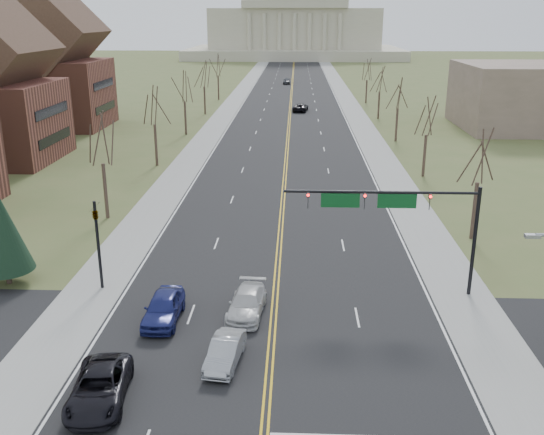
# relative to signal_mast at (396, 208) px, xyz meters

# --- Properties ---
(ground) EXTENTS (600.00, 600.00, 0.00)m
(ground) POSITION_rel_signal_mast_xyz_m (-7.45, -13.50, -5.76)
(ground) COLOR #4B5B2D
(ground) RESTS_ON ground
(road) EXTENTS (20.00, 380.00, 0.01)m
(road) POSITION_rel_signal_mast_xyz_m (-7.45, 96.50, -5.76)
(road) COLOR black
(road) RESTS_ON ground
(cross_road) EXTENTS (120.00, 14.00, 0.01)m
(cross_road) POSITION_rel_signal_mast_xyz_m (-7.45, -7.50, -5.76)
(cross_road) COLOR black
(cross_road) RESTS_ON ground
(sidewalk_left) EXTENTS (4.00, 380.00, 0.03)m
(sidewalk_left) POSITION_rel_signal_mast_xyz_m (-19.45, 96.50, -5.75)
(sidewalk_left) COLOR gray
(sidewalk_left) RESTS_ON ground
(sidewalk_right) EXTENTS (4.00, 380.00, 0.03)m
(sidewalk_right) POSITION_rel_signal_mast_xyz_m (4.55, 96.50, -5.75)
(sidewalk_right) COLOR gray
(sidewalk_right) RESTS_ON ground
(center_line) EXTENTS (0.42, 380.00, 0.01)m
(center_line) POSITION_rel_signal_mast_xyz_m (-7.45, 96.50, -5.75)
(center_line) COLOR gold
(center_line) RESTS_ON road
(edge_line_left) EXTENTS (0.15, 380.00, 0.01)m
(edge_line_left) POSITION_rel_signal_mast_xyz_m (-17.25, 96.50, -5.75)
(edge_line_left) COLOR silver
(edge_line_left) RESTS_ON road
(edge_line_right) EXTENTS (0.15, 380.00, 0.01)m
(edge_line_right) POSITION_rel_signal_mast_xyz_m (2.35, 96.50, -5.75)
(edge_line_right) COLOR silver
(edge_line_right) RESTS_ON road
(capitol) EXTENTS (90.00, 60.00, 50.00)m
(capitol) POSITION_rel_signal_mast_xyz_m (-7.45, 236.41, 8.44)
(capitol) COLOR #BCB69C
(capitol) RESTS_ON ground
(signal_mast) EXTENTS (12.12, 0.44, 7.20)m
(signal_mast) POSITION_rel_signal_mast_xyz_m (0.00, 0.00, 0.00)
(signal_mast) COLOR black
(signal_mast) RESTS_ON ground
(signal_left) EXTENTS (0.32, 0.36, 6.00)m
(signal_left) POSITION_rel_signal_mast_xyz_m (-18.95, 0.00, -2.05)
(signal_left) COLOR black
(signal_left) RESTS_ON ground
(tree_r_0) EXTENTS (3.74, 3.74, 8.50)m
(tree_r_0) POSITION_rel_signal_mast_xyz_m (8.05, 10.50, 0.79)
(tree_r_0) COLOR #32241D
(tree_r_0) RESTS_ON ground
(tree_l_0) EXTENTS (3.96, 3.96, 9.00)m
(tree_l_0) POSITION_rel_signal_mast_xyz_m (-22.95, 14.50, 1.18)
(tree_l_0) COLOR #32241D
(tree_l_0) RESTS_ON ground
(tree_r_1) EXTENTS (3.74, 3.74, 8.50)m
(tree_r_1) POSITION_rel_signal_mast_xyz_m (8.05, 30.50, 0.79)
(tree_r_1) COLOR #32241D
(tree_r_1) RESTS_ON ground
(tree_l_1) EXTENTS (3.96, 3.96, 9.00)m
(tree_l_1) POSITION_rel_signal_mast_xyz_m (-22.95, 34.50, 1.18)
(tree_l_1) COLOR #32241D
(tree_l_1) RESTS_ON ground
(tree_r_2) EXTENTS (3.74, 3.74, 8.50)m
(tree_r_2) POSITION_rel_signal_mast_xyz_m (8.05, 50.50, 0.79)
(tree_r_2) COLOR #32241D
(tree_r_2) RESTS_ON ground
(tree_l_2) EXTENTS (3.96, 3.96, 9.00)m
(tree_l_2) POSITION_rel_signal_mast_xyz_m (-22.95, 54.50, 1.18)
(tree_l_2) COLOR #32241D
(tree_l_2) RESTS_ON ground
(tree_r_3) EXTENTS (3.74, 3.74, 8.50)m
(tree_r_3) POSITION_rel_signal_mast_xyz_m (8.05, 70.50, 0.79)
(tree_r_3) COLOR #32241D
(tree_r_3) RESTS_ON ground
(tree_l_3) EXTENTS (3.96, 3.96, 9.00)m
(tree_l_3) POSITION_rel_signal_mast_xyz_m (-22.95, 74.50, 1.18)
(tree_l_3) COLOR #32241D
(tree_l_3) RESTS_ON ground
(tree_r_4) EXTENTS (3.74, 3.74, 8.50)m
(tree_r_4) POSITION_rel_signal_mast_xyz_m (8.05, 90.50, 0.79)
(tree_r_4) COLOR #32241D
(tree_r_4) RESTS_ON ground
(tree_l_4) EXTENTS (3.96, 3.96, 9.00)m
(tree_l_4) POSITION_rel_signal_mast_xyz_m (-22.95, 94.50, 1.18)
(tree_l_4) COLOR #32241D
(tree_l_4) RESTS_ON ground
(conifer_l) EXTENTS (3.64, 3.64, 6.50)m
(conifer_l) POSITION_rel_signal_mast_xyz_m (-25.45, 0.50, -2.02)
(conifer_l) COLOR #32241D
(conifer_l) RESTS_ON ground
(bldg_left_far) EXTENTS (17.10, 14.28, 23.25)m
(bldg_left_far) POSITION_rel_signal_mast_xyz_m (-45.44, 60.50, 3.78)
(bldg_left_far) COLOR brown
(bldg_left_far) RESTS_ON ground
(bldg_right_mass) EXTENTS (25.00, 20.00, 10.00)m
(bldg_right_mass) POSITION_rel_signal_mast_xyz_m (32.55, 62.50, -0.76)
(bldg_right_mass) COLOR #6B5A4C
(bldg_right_mass) RESTS_ON ground
(car_sb_inner_lead) EXTENTS (1.95, 4.26, 1.35)m
(car_sb_inner_lead) POSITION_rel_signal_mast_xyz_m (-9.75, -8.82, -5.07)
(car_sb_inner_lead) COLOR #92959A
(car_sb_inner_lead) RESTS_ON road
(car_sb_outer_lead) EXTENTS (3.04, 5.61, 1.50)m
(car_sb_outer_lead) POSITION_rel_signal_mast_xyz_m (-15.22, -12.32, -5.00)
(car_sb_outer_lead) COLOR black
(car_sb_outer_lead) RESTS_ON road
(car_sb_inner_second) EXTENTS (2.42, 5.07, 1.43)m
(car_sb_inner_second) POSITION_rel_signal_mast_xyz_m (-9.07, -3.32, -5.04)
(car_sb_inner_second) COLOR #BABABA
(car_sb_inner_second) RESTS_ON road
(car_sb_outer_second) EXTENTS (2.02, 4.90, 1.66)m
(car_sb_outer_second) POSITION_rel_signal_mast_xyz_m (-13.90, -4.32, -4.92)
(car_sb_outer_second) COLOR navy
(car_sb_outer_second) RESTS_ON road
(car_far_nb) EXTENTS (3.19, 5.66, 1.49)m
(car_far_nb) POSITION_rel_signal_mast_xyz_m (-5.48, 78.67, -5.00)
(car_far_nb) COLOR black
(car_far_nb) RESTS_ON road
(car_far_sb) EXTENTS (1.94, 4.82, 1.64)m
(car_far_sb) POSITION_rel_signal_mast_xyz_m (-8.91, 126.78, -4.93)
(car_far_sb) COLOR #4E5056
(car_far_sb) RESTS_ON road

